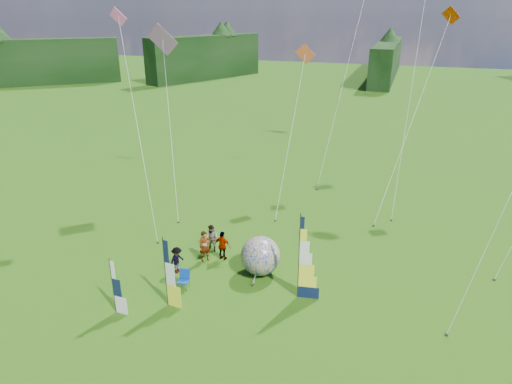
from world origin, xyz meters
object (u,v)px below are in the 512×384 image
(spectator_a, at_px, (205,246))
(spectator_d, at_px, (223,246))
(camp_chair, at_px, (183,280))
(side_banner_left, at_px, (165,273))
(spectator_c, at_px, (177,260))
(kite_whale, at_px, (416,56))
(bol_inflatable, at_px, (260,256))
(side_banner_far, at_px, (113,287))
(feather_banner_main, at_px, (299,258))
(spectator_b, at_px, (212,238))

(spectator_a, bearing_deg, spectator_d, -18.11)
(camp_chair, bearing_deg, side_banner_left, -101.96)
(spectator_c, xyz_separation_m, kite_whale, (11.30, 16.25, 9.82))
(bol_inflatable, bearing_deg, side_banner_far, -134.80)
(spectator_c, bearing_deg, camp_chair, -127.90)
(spectator_c, xyz_separation_m, spectator_d, (1.87, 2.13, 0.12))
(side_banner_far, xyz_separation_m, spectator_a, (2.09, 5.92, -0.52))
(feather_banner_main, xyz_separation_m, spectator_c, (-6.97, 0.16, -1.51))
(spectator_b, bearing_deg, side_banner_left, -78.99)
(spectator_b, relative_size, camp_chair, 1.62)
(feather_banner_main, height_order, spectator_d, feather_banner_main)
(side_banner_left, xyz_separation_m, spectator_d, (0.91, 5.02, -0.94))
(spectator_c, height_order, camp_chair, spectator_c)
(feather_banner_main, height_order, side_banner_far, feather_banner_main)
(side_banner_far, height_order, spectator_b, side_banner_far)
(spectator_c, relative_size, kite_whale, 0.07)
(side_banner_left, height_order, side_banner_far, side_banner_left)
(spectator_a, bearing_deg, camp_chair, -131.03)
(side_banner_far, distance_m, spectator_c, 4.44)
(side_banner_far, bearing_deg, spectator_c, 76.97)
(spectator_b, distance_m, camp_chair, 4.23)
(side_banner_left, height_order, kite_whale, kite_whale)
(bol_inflatable, distance_m, spectator_d, 2.68)
(feather_banner_main, relative_size, bol_inflatable, 2.07)
(bol_inflatable, distance_m, spectator_a, 3.52)
(spectator_c, height_order, kite_whale, kite_whale)
(bol_inflatable, relative_size, spectator_c, 1.41)
(feather_banner_main, distance_m, camp_chair, 6.28)
(bol_inflatable, height_order, kite_whale, kite_whale)
(spectator_a, relative_size, camp_chair, 1.79)
(spectator_c, bearing_deg, spectator_d, -27.58)
(side_banner_left, distance_m, spectator_b, 5.84)
(spectator_c, bearing_deg, kite_whale, -21.05)
(side_banner_far, xyz_separation_m, spectator_d, (3.03, 6.37, -0.55))
(spectator_a, height_order, spectator_c, spectator_a)
(spectator_a, relative_size, spectator_b, 1.10)
(side_banner_far, xyz_separation_m, spectator_c, (1.15, 4.24, -0.68))
(side_banner_far, bearing_deg, bol_inflatable, 47.40)
(spectator_a, distance_m, kite_whale, 20.32)
(side_banner_left, bearing_deg, spectator_c, 115.19)
(feather_banner_main, height_order, side_banner_left, feather_banner_main)
(side_banner_left, height_order, spectator_a, side_banner_left)
(side_banner_far, bearing_deg, side_banner_left, 34.63)
(side_banner_left, bearing_deg, spectator_d, 86.46)
(bol_inflatable, bearing_deg, spectator_d, 164.09)
(feather_banner_main, distance_m, spectator_a, 6.45)
(spectator_b, height_order, spectator_d, spectator_d)
(kite_whale, bearing_deg, side_banner_far, -127.19)
(camp_chair, bearing_deg, spectator_b, 84.31)
(camp_chair, relative_size, kite_whale, 0.05)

